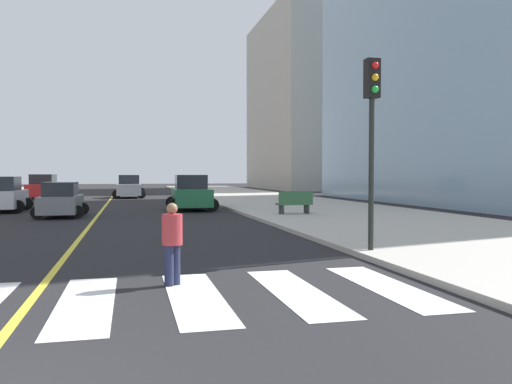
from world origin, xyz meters
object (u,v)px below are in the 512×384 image
at_px(car_green_third, 191,194).
at_px(car_silver_fourth, 129,187).
at_px(traffic_light_near_corner, 372,116).
at_px(car_white_sixth, 2,195).
at_px(park_bench, 295,203).
at_px(car_red_fifth, 44,188).
at_px(car_blue_nearest, 131,186).
at_px(car_gray_second, 61,201).
at_px(pedestrian_crossing, 172,240).

relative_size(car_green_third, car_silver_fourth, 1.03).
bearing_deg(car_silver_fourth, car_green_third, 102.34).
xyz_separation_m(car_silver_fourth, traffic_light_near_corner, (6.16, -35.23, 2.65)).
height_order(car_white_sixth, park_bench, car_white_sixth).
bearing_deg(car_red_fifth, traffic_light_near_corner, -66.44).
height_order(car_blue_nearest, car_green_third, car_green_third).
relative_size(car_gray_second, car_red_fifth, 0.82).
relative_size(car_white_sixth, pedestrian_crossing, 2.82).
xyz_separation_m(car_green_third, car_white_sixth, (-10.44, 0.92, -0.04)).
relative_size(traffic_light_near_corner, park_bench, 2.66).
relative_size(car_gray_second, park_bench, 2.10).
xyz_separation_m(car_green_third, car_red_fifth, (-10.56, 16.13, 0.01)).
bearing_deg(park_bench, car_blue_nearest, 9.55).
distance_m(car_silver_fourth, car_white_sixth, 17.36).
distance_m(park_bench, pedestrian_crossing, 16.22).
relative_size(car_blue_nearest, car_green_third, 0.94).
height_order(car_red_fifth, traffic_light_near_corner, traffic_light_near_corner).
height_order(car_blue_nearest, pedestrian_crossing, car_blue_nearest).
bearing_deg(car_silver_fourth, car_red_fifth, 6.41).
relative_size(car_gray_second, pedestrian_crossing, 2.47).
distance_m(car_blue_nearest, car_red_fifth, 10.05).
bearing_deg(car_blue_nearest, car_red_fifth, 47.62).
xyz_separation_m(car_green_third, car_silver_fourth, (-3.59, 16.87, -0.02)).
bearing_deg(car_silver_fourth, car_white_sixth, 67.10).
bearing_deg(car_blue_nearest, car_green_third, 101.18).
bearing_deg(pedestrian_crossing, car_gray_second, 67.39).
bearing_deg(car_green_third, car_blue_nearest, -80.05).
xyz_separation_m(car_white_sixth, park_bench, (14.82, -7.15, -0.23)).
bearing_deg(car_blue_nearest, traffic_light_near_corner, 100.99).
bearing_deg(traffic_light_near_corner, park_bench, -98.55).
xyz_separation_m(car_silver_fourth, car_red_fifth, (-6.97, -0.74, 0.03)).
height_order(car_gray_second, park_bench, car_gray_second).
bearing_deg(car_red_fifth, car_blue_nearest, 47.56).
xyz_separation_m(car_silver_fourth, car_white_sixth, (-6.85, -15.95, -0.03)).
bearing_deg(car_white_sixth, car_gray_second, -51.46).
bearing_deg(car_blue_nearest, pedestrian_crossing, 93.71).
distance_m(car_silver_fourth, pedestrian_crossing, 37.69).
height_order(car_red_fifth, pedestrian_crossing, car_red_fifth).
bearing_deg(car_gray_second, traffic_light_near_corner, -56.34).
xyz_separation_m(car_red_fifth, pedestrian_crossing, (7.85, -36.94, -0.11)).
bearing_deg(car_silver_fourth, park_bench, 109.38).
height_order(car_blue_nearest, car_gray_second, car_blue_nearest).
bearing_deg(car_red_fifth, car_gray_second, -76.46).
relative_size(car_blue_nearest, car_red_fifth, 0.92).
height_order(car_gray_second, car_red_fifth, car_red_fifth).
height_order(car_blue_nearest, car_silver_fourth, car_silver_fourth).
distance_m(traffic_light_near_corner, park_bench, 12.60).
bearing_deg(car_silver_fourth, pedestrian_crossing, 91.66).
relative_size(car_blue_nearest, traffic_light_near_corner, 0.89).
distance_m(car_blue_nearest, park_bench, 30.47).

